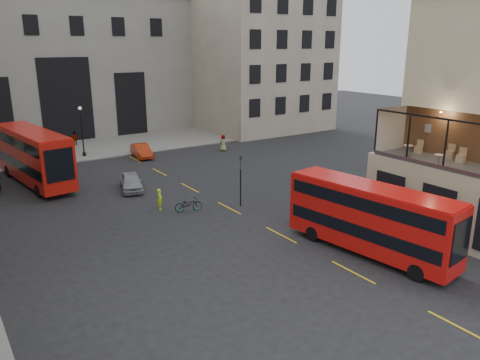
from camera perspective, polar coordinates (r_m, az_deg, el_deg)
ground at (r=27.13m, az=16.51°, el=-9.65°), size 140.00×140.00×0.00m
host_frontage at (r=31.35m, az=24.48°, el=-2.49°), size 3.00×11.00×4.50m
cafe_floor at (r=30.75m, az=24.98°, el=1.58°), size 3.00×10.00×0.10m
gateway at (r=64.68m, az=-21.90°, el=13.28°), size 35.00×10.60×18.00m
building_right at (r=67.66m, az=1.50°, el=15.35°), size 16.60×18.60×20.00m
pavement_far at (r=55.89m, az=-19.59°, el=3.51°), size 40.00×12.00×0.12m
traffic_light_near at (r=33.95m, az=0.06°, el=0.71°), size 0.16×0.20×3.80m
street_lamp_b at (r=51.65m, az=-18.66°, el=5.25°), size 0.36×0.36×5.33m
bus_near at (r=27.32m, az=15.62°, el=-4.25°), size 3.60×10.26×4.01m
bus_far at (r=43.18m, az=-23.89°, el=2.93°), size 4.10×11.81×4.62m
car_a at (r=39.21m, az=-13.13°, el=-0.20°), size 2.74×4.38×1.39m
car_b at (r=50.36m, az=-11.91°, el=3.52°), size 2.02×4.37×1.39m
bicycle at (r=33.64m, az=-6.32°, el=-2.96°), size 2.06×1.17×1.03m
cyclist at (r=34.19m, az=-9.75°, el=-2.31°), size 0.57×0.67×1.56m
pedestrian_a at (r=52.29m, az=-26.47°, el=2.86°), size 1.08×0.96×1.84m
pedestrian_b at (r=50.52m, az=-22.68°, el=2.87°), size 1.25×1.31×1.79m
pedestrian_c at (r=57.68m, az=-19.48°, el=4.73°), size 1.08×0.58×1.75m
pedestrian_d at (r=52.17m, az=-2.05°, el=4.55°), size 1.06×0.99×1.82m
cafe_table_mid at (r=30.05m, az=23.08°, el=2.46°), size 0.54×0.54×0.67m
cafe_table_far at (r=31.74m, az=19.81°, el=3.59°), size 0.60×0.60×0.75m
cafe_chair_b at (r=31.37m, az=25.32°, el=2.43°), size 0.52×0.52×0.92m
cafe_chair_c at (r=32.28m, az=24.22°, el=2.91°), size 0.53×0.53×0.90m
cafe_chair_d at (r=33.14m, az=20.95°, el=3.56°), size 0.51×0.51×0.86m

